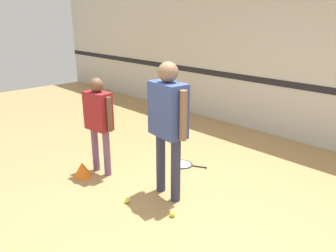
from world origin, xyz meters
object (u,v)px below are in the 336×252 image
object	(u,v)px
person_student_left	(99,116)
racket_spare_on_floor	(183,164)
tennis_ball_by_spare_racket	(175,162)
tennis_ball_stray_left	(172,214)
tennis_ball_near_instructor	(127,200)
training_cone	(83,169)
person_instructor	(168,117)

from	to	relation	value
person_student_left	racket_spare_on_floor	size ratio (longest dim) A/B	2.51
tennis_ball_by_spare_racket	tennis_ball_stray_left	size ratio (longest dim) A/B	1.00
racket_spare_on_floor	tennis_ball_near_instructor	distance (m)	1.32
training_cone	person_instructor	bearing A→B (deg)	23.23
tennis_ball_stray_left	tennis_ball_by_spare_racket	bearing A→B (deg)	134.03
person_instructor	tennis_ball_by_spare_racket	xyz separation A→B (m)	(-0.60, 0.72, -1.03)
person_student_left	tennis_ball_by_spare_racket	xyz separation A→B (m)	(0.55, 0.97, -0.84)
person_student_left	person_instructor	bearing A→B (deg)	5.43
racket_spare_on_floor	tennis_ball_near_instructor	size ratio (longest dim) A/B	8.52
person_instructor	tennis_ball_by_spare_racket	bearing A→B (deg)	136.86
tennis_ball_near_instructor	training_cone	world-z (taller)	training_cone
tennis_ball_stray_left	training_cone	size ratio (longest dim) A/B	0.25
person_instructor	tennis_ball_near_instructor	size ratio (longest dim) A/B	26.01
person_student_left	tennis_ball_stray_left	xyz separation A→B (m)	(1.53, -0.05, -0.84)
tennis_ball_stray_left	person_instructor	bearing A→B (deg)	142.03
person_student_left	tennis_ball_by_spare_racket	world-z (taller)	person_student_left
tennis_ball_near_instructor	tennis_ball_stray_left	distance (m)	0.63
person_instructor	person_student_left	world-z (taller)	person_instructor
tennis_ball_near_instructor	tennis_ball_by_spare_racket	bearing A→B (deg)	107.49
tennis_ball_near_instructor	person_student_left	bearing A→B (deg)	165.17
person_instructor	tennis_ball_stray_left	bearing A→B (deg)	-30.96
tennis_ball_near_instructor	training_cone	xyz separation A→B (m)	(-1.01, -0.03, 0.08)
person_student_left	tennis_ball_near_instructor	size ratio (longest dim) A/B	21.40
person_instructor	person_student_left	xyz separation A→B (m)	(-1.15, -0.25, -0.19)
person_instructor	racket_spare_on_floor	bearing A→B (deg)	128.04
tennis_ball_near_instructor	tennis_ball_by_spare_racket	xyz separation A→B (m)	(-0.38, 1.22, 0.00)
person_instructor	tennis_ball_stray_left	size ratio (longest dim) A/B	26.01
tennis_ball_stray_left	racket_spare_on_floor	bearing A→B (deg)	128.26
tennis_ball_by_spare_racket	tennis_ball_near_instructor	bearing A→B (deg)	-72.51
tennis_ball_by_spare_racket	training_cone	world-z (taller)	training_cone
tennis_ball_near_instructor	person_instructor	bearing A→B (deg)	66.56
person_student_left	racket_spare_on_floor	xyz separation A→B (m)	(0.67, 1.04, -0.86)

